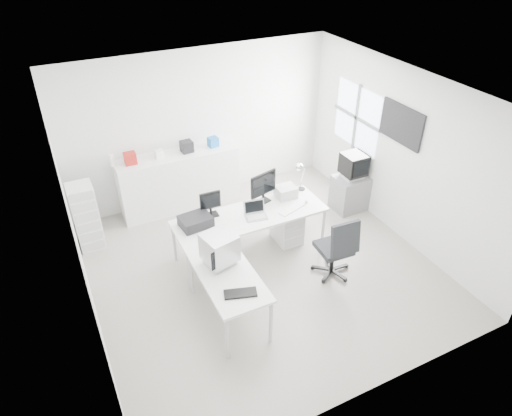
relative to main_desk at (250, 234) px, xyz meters
name	(u,v)px	position (x,y,z in m)	size (l,w,h in m)	color
floor	(262,267)	(0.00, -0.41, -0.38)	(5.00, 5.00, 0.01)	beige
ceiling	(263,95)	(0.00, -0.41, 2.42)	(5.00, 5.00, 0.01)	white
back_wall	(200,126)	(0.00, 2.09, 1.02)	(5.00, 0.02, 2.80)	silver
left_wall	(77,240)	(-2.50, -0.41, 1.02)	(0.02, 5.00, 2.80)	silver
right_wall	(401,155)	(2.50, -0.41, 1.02)	(0.02, 5.00, 2.80)	silver
window	(357,117)	(2.48, 0.79, 1.23)	(0.02, 1.20, 1.10)	white
wall_picture	(401,124)	(2.47, -0.31, 1.52)	(0.04, 0.90, 0.60)	black
main_desk	(250,234)	(0.00, 0.00, 0.00)	(2.40, 0.80, 0.75)	white
side_desk	(229,295)	(-0.85, -1.10, 0.00)	(0.70, 1.40, 0.75)	white
drawer_pedestal	(287,225)	(0.70, 0.05, -0.08)	(0.40, 0.50, 0.60)	white
inkjet_printer	(196,221)	(-0.85, 0.10, 0.46)	(0.45, 0.35, 0.16)	black
lcd_monitor_small	(210,204)	(-0.55, 0.25, 0.58)	(0.32, 0.18, 0.41)	black
lcd_monitor_large	(263,188)	(0.35, 0.25, 0.63)	(0.50, 0.20, 0.52)	black
laptop	(256,212)	(0.05, -0.10, 0.48)	(0.32, 0.33, 0.21)	#B7B7BA
white_keyboard	(292,209)	(0.65, -0.15, 0.39)	(0.47, 0.14, 0.02)	white
white_mouse	(306,202)	(0.95, -0.10, 0.40)	(0.06, 0.06, 0.06)	white
laser_printer	(286,192)	(0.75, 0.22, 0.47)	(0.32, 0.28, 0.18)	#B0B0B0
desk_lamp	(302,177)	(1.10, 0.30, 0.61)	(0.15, 0.15, 0.46)	silver
crt_monitor	(220,251)	(-0.85, -0.85, 0.58)	(0.36, 0.36, 0.41)	#B7B7BA
black_keyboard	(240,293)	(-0.85, -1.50, 0.39)	(0.41, 0.16, 0.03)	black
office_chair	(334,245)	(0.91, -0.98, 0.16)	(0.61, 0.61, 1.06)	#26292B
tv_cabinet	(350,193)	(2.22, 0.39, -0.05)	(0.60, 0.49, 0.66)	slate
crt_tv	(354,166)	(2.22, 0.39, 0.51)	(0.50, 0.48, 0.45)	black
sideboard	(179,181)	(-0.57, 1.83, 0.17)	(2.17, 0.54, 1.09)	white
clutter_box_a	(130,158)	(-1.37, 1.83, 0.81)	(0.20, 0.17, 0.20)	#A31D17
clutter_box_b	(159,154)	(-0.87, 1.83, 0.78)	(0.14, 0.12, 0.14)	white
clutter_box_c	(187,147)	(-0.37, 1.83, 0.81)	(0.20, 0.19, 0.20)	black
clutter_box_d	(213,142)	(0.13, 1.83, 0.80)	(0.17, 0.15, 0.17)	#1757A1
clutter_bottle	(111,160)	(-1.67, 1.87, 0.82)	(0.07, 0.07, 0.22)	white
filing_cabinet	(86,216)	(-2.28, 1.37, 0.18)	(0.39, 0.46, 1.12)	white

